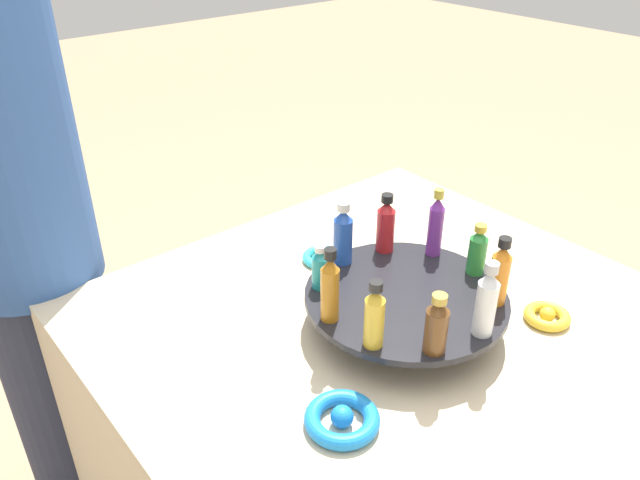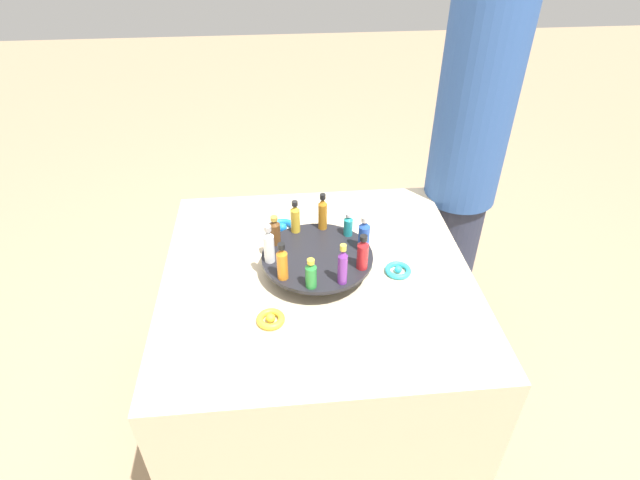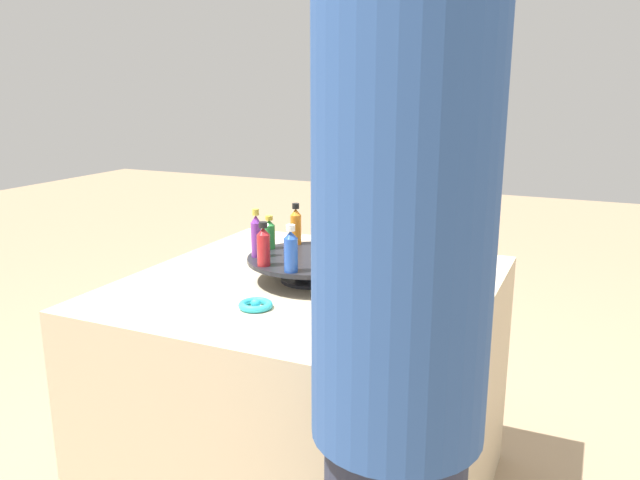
# 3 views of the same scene
# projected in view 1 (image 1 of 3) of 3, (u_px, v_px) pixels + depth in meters

# --- Properties ---
(party_table) EXTENTS (1.00, 1.00, 0.72)m
(party_table) POSITION_uv_depth(u_px,v_px,m) (392.00, 463.00, 1.30)
(party_table) COLOR beige
(party_table) RESTS_ON ground_plane
(display_stand) EXTENTS (0.36, 0.36, 0.07)m
(display_stand) POSITION_uv_depth(u_px,v_px,m) (405.00, 303.00, 1.10)
(display_stand) COLOR black
(display_stand) RESTS_ON party_table
(bottle_purple) EXTENTS (0.03, 0.03, 0.14)m
(bottle_purple) POSITION_uv_depth(u_px,v_px,m) (436.00, 225.00, 1.17)
(bottle_purple) COLOR #702D93
(bottle_purple) RESTS_ON display_stand
(bottle_red) EXTENTS (0.04, 0.04, 0.12)m
(bottle_red) POSITION_uv_depth(u_px,v_px,m) (386.00, 225.00, 1.19)
(bottle_red) COLOR #B21E23
(bottle_red) RESTS_ON display_stand
(bottle_blue) EXTENTS (0.04, 0.04, 0.12)m
(bottle_blue) POSITION_uv_depth(u_px,v_px,m) (343.00, 235.00, 1.15)
(bottle_blue) COLOR #234CAD
(bottle_blue) RESTS_ON display_stand
(bottle_teal) EXTENTS (0.03, 0.03, 0.08)m
(bottle_teal) POSITION_uv_depth(u_px,v_px,m) (320.00, 268.00, 1.09)
(bottle_teal) COLOR teal
(bottle_teal) RESTS_ON display_stand
(bottle_amber) EXTENTS (0.03, 0.03, 0.13)m
(bottle_amber) POSITION_uv_depth(u_px,v_px,m) (330.00, 288.00, 0.99)
(bottle_amber) COLOR #AD6B19
(bottle_amber) RESTS_ON display_stand
(bottle_gold) EXTENTS (0.03, 0.03, 0.12)m
(bottle_gold) POSITION_uv_depth(u_px,v_px,m) (374.00, 316.00, 0.94)
(bottle_gold) COLOR gold
(bottle_gold) RESTS_ON display_stand
(bottle_brown) EXTENTS (0.04, 0.04, 0.10)m
(bottle_brown) POSITION_uv_depth(u_px,v_px,m) (437.00, 326.00, 0.93)
(bottle_brown) COLOR brown
(bottle_brown) RESTS_ON display_stand
(bottle_clear) EXTENTS (0.03, 0.03, 0.13)m
(bottle_clear) POSITION_uv_depth(u_px,v_px,m) (486.00, 302.00, 0.96)
(bottle_clear) COLOR silver
(bottle_clear) RESTS_ON display_stand
(bottle_orange) EXTENTS (0.03, 0.03, 0.13)m
(bottle_orange) POSITION_uv_depth(u_px,v_px,m) (500.00, 273.00, 1.04)
(bottle_orange) COLOR orange
(bottle_orange) RESTS_ON display_stand
(bottle_green) EXTENTS (0.03, 0.03, 0.10)m
(bottle_green) POSITION_uv_depth(u_px,v_px,m) (477.00, 251.00, 1.12)
(bottle_green) COLOR #288438
(bottle_green) RESTS_ON display_stand
(ribbon_bow_blue) EXTENTS (0.11, 0.11, 0.03)m
(ribbon_bow_blue) POSITION_uv_depth(u_px,v_px,m) (342.00, 419.00, 0.91)
(ribbon_bow_blue) COLOR blue
(ribbon_bow_blue) RESTS_ON party_table
(ribbon_bow_gold) EXTENTS (0.08, 0.08, 0.03)m
(ribbon_bow_gold) POSITION_uv_depth(u_px,v_px,m) (547.00, 316.00, 1.13)
(ribbon_bow_gold) COLOR gold
(ribbon_bow_gold) RESTS_ON party_table
(ribbon_bow_teal) EXTENTS (0.09, 0.09, 0.02)m
(ribbon_bow_teal) POSITION_uv_depth(u_px,v_px,m) (323.00, 257.00, 1.31)
(ribbon_bow_teal) COLOR #2DB7CC
(ribbon_bow_teal) RESTS_ON party_table
(person_figure) EXTENTS (0.28, 0.28, 1.67)m
(person_figure) POSITION_uv_depth(u_px,v_px,m) (17.00, 215.00, 1.23)
(person_figure) COLOR #282D42
(person_figure) RESTS_ON ground_plane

